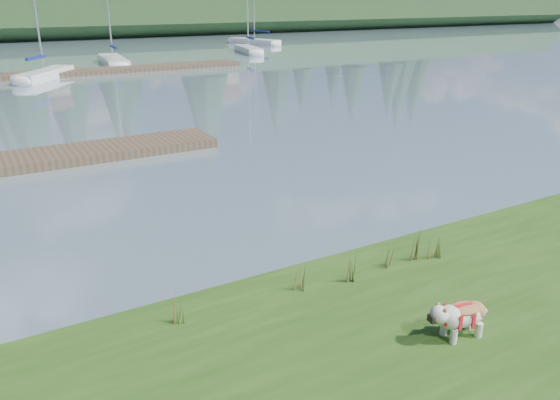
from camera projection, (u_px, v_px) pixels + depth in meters
ground at (22, 78)px, 35.01m from camera, size 200.00×200.00×0.00m
bulldog at (462, 314)px, 7.75m from camera, size 0.98×0.48×0.58m
dock_far at (54, 74)px, 35.89m from camera, size 26.00×2.20×0.30m
sailboat_bg_2 at (49, 73)px, 34.99m from camera, size 4.68×5.95×9.77m
sailboat_bg_3 at (112, 60)px, 42.19m from camera, size 2.26×7.68×11.17m
sailboat_bg_4 at (247, 49)px, 50.75m from camera, size 2.65×6.72×9.89m
sailboat_bg_5 at (250, 41)px, 59.66m from camera, size 3.56×7.60×10.77m
weed_0 at (302, 278)px, 9.02m from camera, size 0.17×0.14×0.56m
weed_1 at (351, 269)px, 9.29m from camera, size 0.17×0.14×0.59m
weed_2 at (416, 246)px, 10.05m from camera, size 0.17×0.14×0.67m
weed_3 at (182, 308)px, 8.13m from camera, size 0.17×0.14×0.56m
weed_4 at (390, 256)px, 9.83m from camera, size 0.17×0.14×0.50m
weed_5 at (435, 247)px, 10.12m from camera, size 0.17×0.14×0.55m
mud_lip at (230, 300)px, 9.33m from camera, size 60.00×0.50×0.14m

